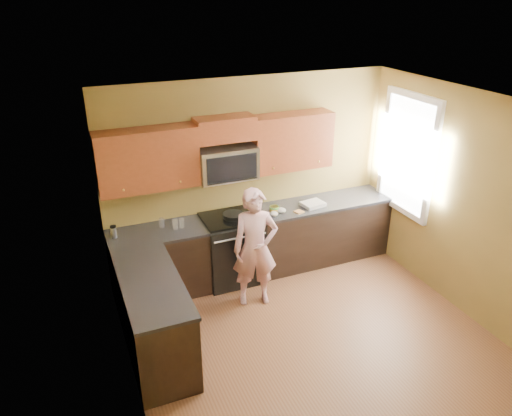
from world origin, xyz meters
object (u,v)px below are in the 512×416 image
stove (232,248)px  frying_pan (233,218)px  travel_mug (114,238)px  butter_tub (274,212)px  microwave (227,178)px  woman (255,248)px

stove → frying_pan: frying_pan is taller
travel_mug → butter_tub: bearing=-2.0°
microwave → butter_tub: bearing=-12.7°
stove → woman: woman is taller
stove → woman: 0.69m
stove → microwave: bearing=90.0°
woman → butter_tub: bearing=61.3°
woman → stove: bearing=111.5°
stove → microwave: microwave is taller
woman → frying_pan: 0.60m
butter_tub → travel_mug: size_ratio=0.84×
stove → travel_mug: bearing=177.8°
butter_tub → woman: bearing=-131.9°
stove → travel_mug: travel_mug is taller
woman → butter_tub: woman is taller
woman → butter_tub: 0.81m
travel_mug → stove: bearing=-2.2°
frying_pan → butter_tub: size_ratio=3.62×
microwave → travel_mug: (-1.50, -0.07, -0.53)m
stove → microwave: (0.00, 0.12, 0.97)m
frying_pan → butter_tub: 0.60m
butter_tub → microwave: bearing=167.3°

